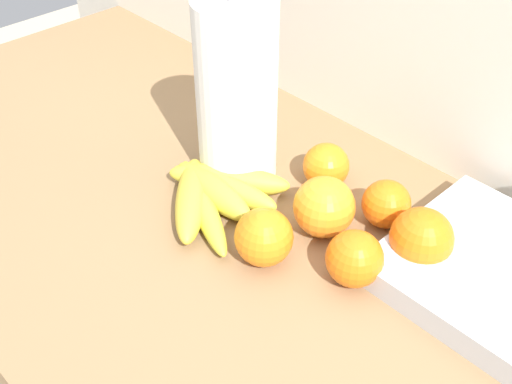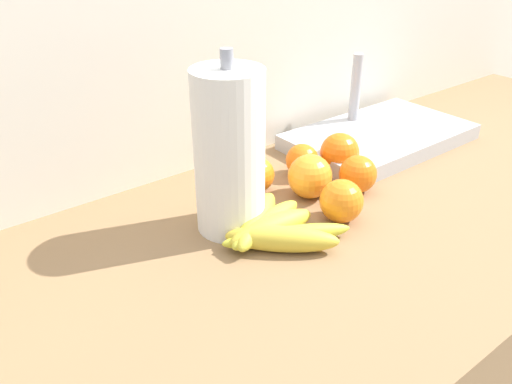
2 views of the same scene
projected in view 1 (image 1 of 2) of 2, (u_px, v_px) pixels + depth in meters
wall_back at (462, 287)px, 1.09m from camera, size 2.30×0.06×1.30m
banana_bunch at (212, 191)px, 0.90m from camera, size 0.21×0.22×0.04m
orange_front at (421, 239)px, 0.80m from camera, size 0.08×0.08×0.08m
orange_right at (354, 259)px, 0.77m from camera, size 0.07×0.07×0.07m
orange_center at (324, 207)px, 0.84m from camera, size 0.08×0.08×0.08m
orange_back_right at (263, 238)px, 0.80m from camera, size 0.08×0.08×0.08m
orange_back_left at (326, 166)px, 0.92m from camera, size 0.07×0.07×0.07m
orange_far_right at (386, 204)px, 0.86m from camera, size 0.07×0.07×0.07m
paper_towel_roll at (237, 94)px, 0.88m from camera, size 0.12×0.12×0.30m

